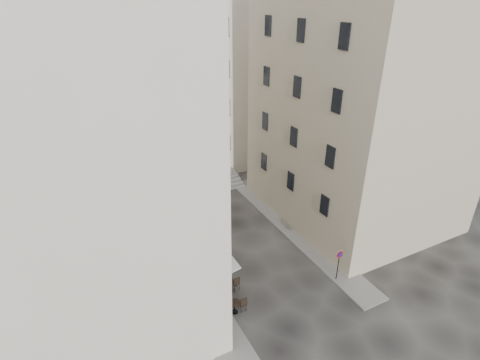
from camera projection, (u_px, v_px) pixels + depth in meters
ground at (261, 269)px, 25.12m from camera, size 90.00×90.00×0.00m
sidewalk_left at (177, 254)px, 26.47m from camera, size 2.00×22.00×0.12m
sidewalk_right at (292, 228)px, 29.29m from camera, size 2.00×18.00×0.12m
building_left at (53, 133)px, 18.65m from camera, size 12.20×16.20×20.60m
building_right at (363, 101)px, 27.96m from camera, size 12.20×14.20×18.60m
building_back at (156, 78)px, 35.68m from camera, size 18.20×10.20×18.60m
cafe_storefront at (193, 256)px, 23.33m from camera, size 1.74×7.30×3.50m
stone_steps at (194, 186)px, 34.96m from camera, size 9.00×3.15×0.80m
bollard_near at (223, 287)px, 22.77m from camera, size 0.12×0.12×0.98m
bollard_mid at (201, 255)px, 25.56m from camera, size 0.12×0.12×0.98m
bollard_far at (184, 229)px, 28.35m from camera, size 0.12×0.12×0.98m
no_parking_sign at (339, 260)px, 23.37m from camera, size 0.53×0.10×2.33m
bistro_table_a at (234, 306)px, 21.47m from camera, size 1.41×0.66×0.99m
bistro_table_b at (228, 285)px, 22.99m from camera, size 1.43×0.67×1.00m
bistro_table_c at (203, 259)px, 25.35m from camera, size 1.27×0.60×0.89m
bistro_table_d at (205, 253)px, 25.98m from camera, size 1.18×0.56×0.83m
bistro_table_e at (189, 240)px, 27.15m from camera, size 1.34×0.63×0.94m
pedestrian at (210, 257)px, 24.72m from camera, size 0.75×0.53×1.94m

